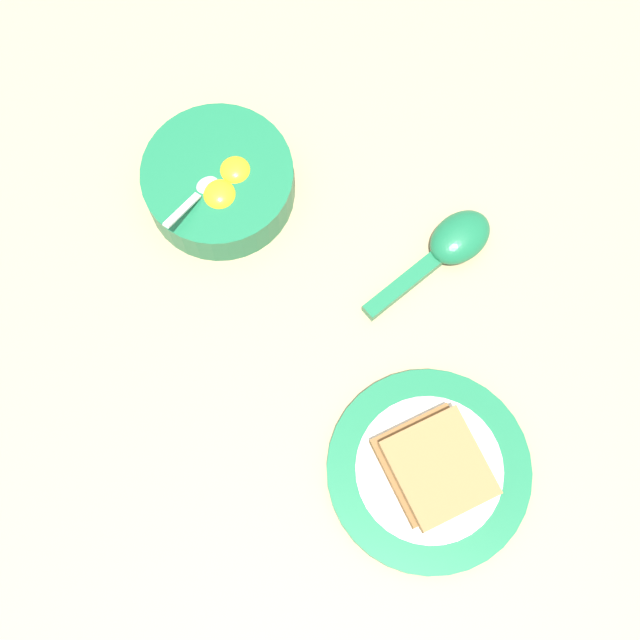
# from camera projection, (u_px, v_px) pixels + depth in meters

# --- Properties ---
(ground_plane) EXTENTS (3.00, 3.00, 0.00)m
(ground_plane) POSITION_uv_depth(u_px,v_px,m) (335.00, 274.00, 0.91)
(ground_plane) COLOR tan
(egg_bowl) EXTENTS (0.15, 0.15, 0.08)m
(egg_bowl) POSITION_uv_depth(u_px,v_px,m) (219.00, 182.00, 0.91)
(egg_bowl) COLOR #196B42
(egg_bowl) RESTS_ON ground_plane
(toast_plate) EXTENTS (0.20, 0.20, 0.02)m
(toast_plate) POSITION_uv_depth(u_px,v_px,m) (429.00, 470.00, 0.85)
(toast_plate) COLOR #196B42
(toast_plate) RESTS_ON ground_plane
(toast_sandwich) EXTENTS (0.09, 0.11, 0.03)m
(toast_sandwich) POSITION_uv_depth(u_px,v_px,m) (434.00, 467.00, 0.83)
(toast_sandwich) COLOR brown
(toast_sandwich) RESTS_ON toast_plate
(soup_spoon) EXTENTS (0.16, 0.06, 0.03)m
(soup_spoon) POSITION_uv_depth(u_px,v_px,m) (451.00, 245.00, 0.91)
(soup_spoon) COLOR #196B42
(soup_spoon) RESTS_ON ground_plane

